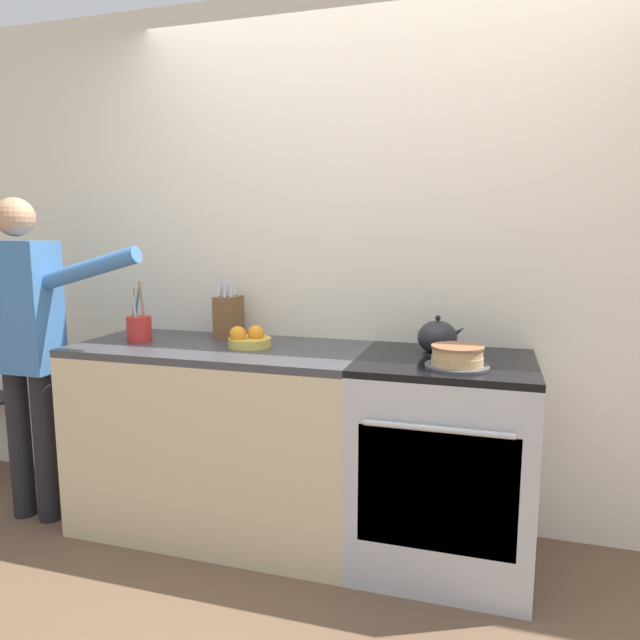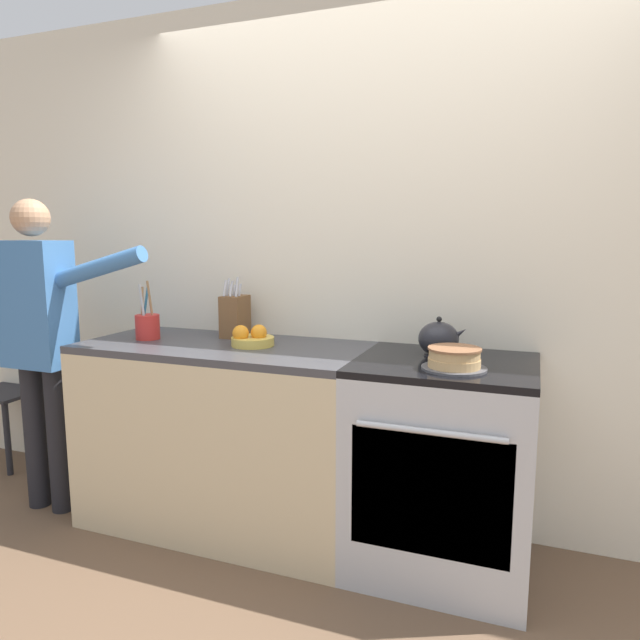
{
  "view_description": "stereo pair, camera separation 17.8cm",
  "coord_description": "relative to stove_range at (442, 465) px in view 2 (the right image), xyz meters",
  "views": [
    {
      "loc": [
        0.52,
        -2.1,
        1.45
      ],
      "look_at": [
        -0.2,
        0.29,
        1.07
      ],
      "focal_mm": 32.0,
      "sensor_mm": 36.0,
      "label": 1
    },
    {
      "loc": [
        0.68,
        -2.05,
        1.45
      ],
      "look_at": [
        -0.2,
        0.29,
        1.07
      ],
      "focal_mm": 32.0,
      "sensor_mm": 36.0,
      "label": 2
    }
  ],
  "objects": [
    {
      "name": "tea_kettle",
      "position": [
        -0.05,
        0.11,
        0.53
      ],
      "size": [
        0.21,
        0.18,
        0.17
      ],
      "color": "#232328",
      "rests_on": "stove_range"
    },
    {
      "name": "knife_block",
      "position": [
        -1.1,
        0.19,
        0.57
      ],
      "size": [
        0.11,
        0.15,
        0.31
      ],
      "color": "brown",
      "rests_on": "counter_cabinet"
    },
    {
      "name": "fruit_bowl",
      "position": [
        -0.91,
        0.01,
        0.5
      ],
      "size": [
        0.2,
        0.2,
        0.1
      ],
      "color": "gold",
      "rests_on": "counter_cabinet"
    },
    {
      "name": "counter_cabinet",
      "position": [
        -1.07,
        0.0,
        -0.0
      ],
      "size": [
        1.39,
        0.65,
        0.92
      ],
      "color": "beige",
      "rests_on": "ground_plane"
    },
    {
      "name": "stove_range",
      "position": [
        0.0,
        0.0,
        0.0
      ],
      "size": [
        0.74,
        0.69,
        0.92
      ],
      "color": "#B7BABF",
      "rests_on": "ground_plane"
    },
    {
      "name": "layer_cake",
      "position": [
        0.05,
        -0.13,
        0.5
      ],
      "size": [
        0.26,
        0.26,
        0.09
      ],
      "color": "#4C4C51",
      "rests_on": "stove_range"
    },
    {
      "name": "utensil_crock",
      "position": [
        -1.49,
        -0.02,
        0.53
      ],
      "size": [
        0.12,
        0.12,
        0.3
      ],
      "color": "red",
      "rests_on": "counter_cabinet"
    },
    {
      "name": "ground_plane",
      "position": [
        -0.35,
        -0.32,
        -0.46
      ],
      "size": [
        16.0,
        16.0,
        0.0
      ],
      "primitive_type": "plane",
      "color": "brown"
    },
    {
      "name": "dining_chair",
      "position": [
        -2.75,
        0.28,
        0.05
      ],
      "size": [
        0.4,
        0.4,
        0.87
      ],
      "rotation": [
        0.0,
        0.0,
        0.12
      ],
      "color": "#232328",
      "rests_on": "ground_plane"
    },
    {
      "name": "person_baker",
      "position": [
        -2.02,
        -0.2,
        0.51
      ],
      "size": [
        0.92,
        0.2,
        1.62
      ],
      "rotation": [
        0.0,
        0.0,
        -0.22
      ],
      "color": "black",
      "rests_on": "ground_plane"
    },
    {
      "name": "wall_back",
      "position": [
        -0.35,
        0.35,
        0.84
      ],
      "size": [
        8.0,
        0.04,
        2.6
      ],
      "color": "silver",
      "rests_on": "ground_plane"
    }
  ]
}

